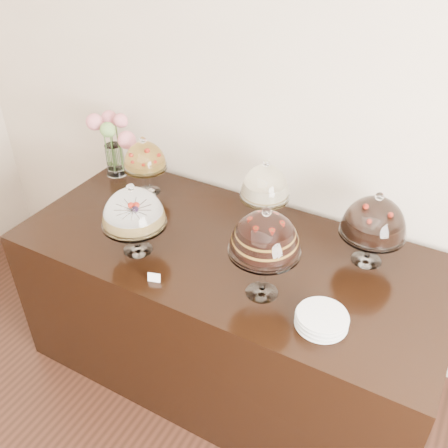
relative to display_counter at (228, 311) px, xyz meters
The scene contains 10 objects.
wall_back 1.21m from the display_counter, 67.18° to the left, with size 5.00×0.04×3.00m, color beige.
display_counter is the anchor object (origin of this frame).
cake_stand_sugar_sponge 0.83m from the display_counter, 149.32° to the right, with size 0.32×0.32×0.38m.
cake_stand_choco_layer 0.85m from the display_counter, 36.70° to the right, with size 0.32×0.32×0.46m.
cake_stand_cheesecake 0.75m from the display_counter, 79.07° to the left, with size 0.26×0.26×0.39m.
cake_stand_dark_choco 0.97m from the display_counter, 20.97° to the left, with size 0.31×0.31×0.39m.
cake_stand_fruit_tart 1.00m from the display_counter, 159.98° to the left, with size 0.25×0.25×0.36m.
flower_vase 1.25m from the display_counter, 161.33° to the left, with size 0.33×0.25×0.40m.
plate_stack 0.81m from the display_counter, 24.81° to the right, with size 0.22×0.22×0.06m.
price_card_left 0.64m from the display_counter, 115.15° to the right, with size 0.06×0.01×0.04m, color white.
Camera 1 is at (0.72, 0.69, 2.46)m, focal length 40.00 mm.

